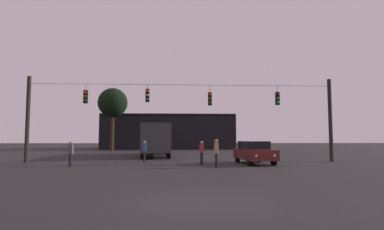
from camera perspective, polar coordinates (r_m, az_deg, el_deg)
The scene contains 10 objects.
ground_plane at distance 32.79m, azimuth -2.12°, elevation -7.38°, with size 168.00×168.00×0.00m, color black.
overhead_signal_span at distance 22.47m, azimuth -1.83°, elevation 0.45°, with size 22.47×0.44×6.19m.
city_bus at distance 30.41m, azimuth -6.81°, elevation -4.07°, with size 3.30×11.15×3.00m.
car_near_right at distance 21.31m, azimuth 11.47°, elevation -6.75°, with size 2.09×4.43×1.52m.
pedestrian_crossing_left at distance 18.26m, azimuth 4.54°, elevation -6.78°, with size 0.30×0.40×1.66m.
pedestrian_crossing_center at distance 22.84m, azimuth -8.85°, elevation -6.48°, with size 0.25×0.37×1.53m.
pedestrian_crossing_right at distance 20.07m, azimuth 1.80°, elevation -6.82°, with size 0.28×0.38×1.53m.
pedestrian_near_bus at distance 20.09m, azimuth -21.65°, elevation -6.50°, with size 0.28×0.39×1.53m.
corner_building at distance 53.29m, azimuth -4.27°, elevation -3.23°, with size 21.12×11.86×5.58m.
tree_left_silhouette at distance 43.79m, azimuth -14.53°, elevation 2.13°, with size 4.06×4.06×8.69m.
Camera 1 is at (-0.46, -8.24, 1.70)m, focal length 28.66 mm.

